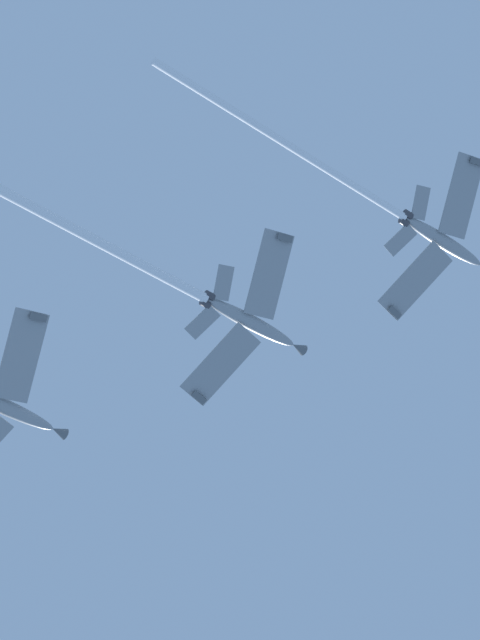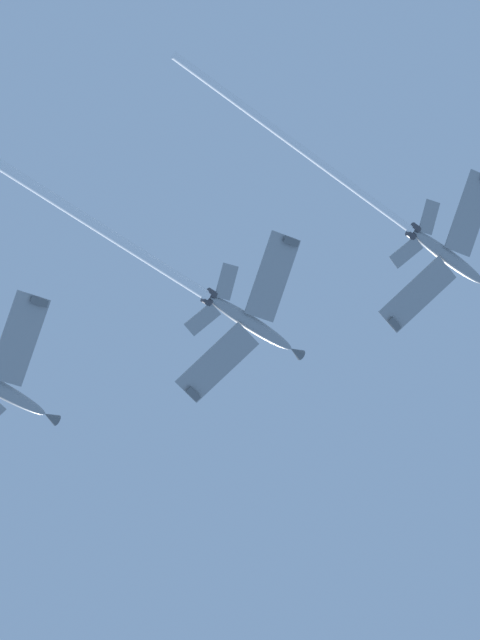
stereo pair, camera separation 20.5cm
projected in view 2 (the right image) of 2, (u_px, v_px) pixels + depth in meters
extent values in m
ellipsoid|color=gray|center=(448.00, 257.00, 159.24)|extent=(11.12, 4.82, 7.02)
ellipsoid|color=black|center=(458.00, 265.00, 160.80)|extent=(3.05, 1.81, 2.15)
cube|color=gray|center=(418.00, 294.00, 158.84)|extent=(3.73, 9.16, 1.92)
cube|color=#595E60|center=(395.00, 324.00, 158.85)|extent=(1.67, 0.79, 0.98)
cube|color=gray|center=(470.00, 213.00, 158.68)|extent=(7.43, 9.38, 1.92)
cube|color=gray|center=(406.00, 252.00, 156.80)|extent=(1.70, 3.62, 1.01)
cube|color=gray|center=(429.00, 217.00, 156.74)|extent=(3.42, 3.89, 1.01)
cube|color=#595E60|center=(412.00, 233.00, 158.09)|extent=(3.36, 1.19, 3.61)
cylinder|color=#38383D|center=(411.00, 235.00, 156.29)|extent=(1.44, 1.14, 1.19)
cylinder|color=#38383D|center=(415.00, 228.00, 156.28)|extent=(1.44, 1.14, 1.19)
cylinder|color=white|center=(300.00, 148.00, 147.79)|extent=(29.00, 9.68, 17.25)
ellipsoid|color=gray|center=(250.00, 323.00, 150.58)|extent=(11.07, 4.83, 7.12)
cone|color=#595E60|center=(296.00, 352.00, 153.95)|extent=(2.25, 1.74, 1.83)
ellipsoid|color=black|center=(262.00, 330.00, 152.15)|extent=(3.05, 1.81, 2.17)
cube|color=gray|center=(217.00, 363.00, 150.17)|extent=(3.74, 9.17, 1.96)
cube|color=#595E60|center=(193.00, 394.00, 150.18)|extent=(1.66, 0.79, 1.00)
cube|color=gray|center=(272.00, 277.00, 150.01)|extent=(7.44, 9.37, 1.96)
cube|color=#595E60|center=(291.00, 242.00, 149.90)|extent=(1.75, 1.44, 1.00)
cube|color=gray|center=(202.00, 319.00, 148.10)|extent=(1.69, 3.62, 1.03)
cube|color=gray|center=(227.00, 282.00, 148.03)|extent=(3.42, 3.89, 1.03)
cube|color=#595E60|center=(210.00, 298.00, 149.37)|extent=(3.37, 1.21, 3.62)
cylinder|color=#38383D|center=(207.00, 301.00, 147.58)|extent=(1.45, 1.14, 1.19)
cylinder|color=#38383D|center=(211.00, 293.00, 147.57)|extent=(1.45, 1.14, 1.19)
cylinder|color=white|center=(52.00, 198.00, 137.48)|extent=(33.78, 11.46, 20.59)
cone|color=#595E60|center=(51.00, 417.00, 145.48)|extent=(2.24, 1.72, 1.82)
ellipsoid|color=black|center=(12.00, 395.00, 143.77)|extent=(3.06, 1.80, 2.13)
cube|color=gray|center=(19.00, 339.00, 141.68)|extent=(7.42, 9.39, 1.89)
cube|color=#595E60|center=(39.00, 302.00, 141.58)|extent=(1.77, 1.44, 0.96)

